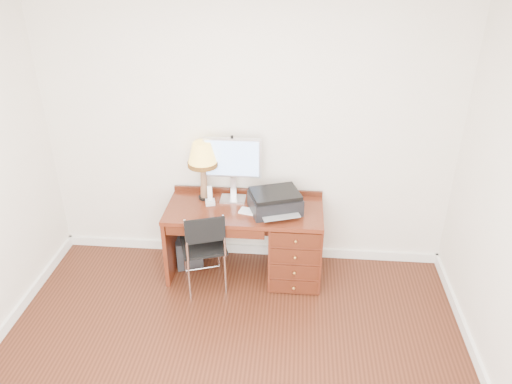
# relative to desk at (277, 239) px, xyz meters

# --- Properties ---
(ground) EXTENTS (4.00, 4.00, 0.00)m
(ground) POSITION_rel_desk_xyz_m (-0.32, -1.40, -0.41)
(ground) COLOR #34160B
(ground) RESTS_ON ground
(room_shell) EXTENTS (4.00, 4.00, 4.00)m
(room_shell) POSITION_rel_desk_xyz_m (-0.32, -0.77, -0.36)
(room_shell) COLOR white
(room_shell) RESTS_ON ground
(desk) EXTENTS (1.50, 0.67, 0.75)m
(desk) POSITION_rel_desk_xyz_m (0.00, 0.00, 0.00)
(desk) COLOR #5A2213
(desk) RESTS_ON ground
(monitor) EXTENTS (0.55, 0.18, 0.64)m
(monitor) POSITION_rel_desk_xyz_m (-0.45, 0.19, 0.74)
(monitor) COLOR silver
(monitor) RESTS_ON desk
(keyboard) EXTENTS (0.41, 0.20, 0.02)m
(keyboard) POSITION_rel_desk_xyz_m (-0.17, -0.10, 0.34)
(keyboard) COLOR white
(keyboard) RESTS_ON desk
(mouse_pad) EXTENTS (0.21, 0.21, 0.04)m
(mouse_pad) POSITION_rel_desk_xyz_m (-0.08, -0.04, 0.35)
(mouse_pad) COLOR black
(mouse_pad) RESTS_ON desk
(printer) EXTENTS (0.55, 0.49, 0.20)m
(printer) POSITION_rel_desk_xyz_m (-0.03, -0.03, 0.44)
(printer) COLOR black
(printer) RESTS_ON desk
(leg_lamp) EXTENTS (0.29, 0.29, 0.60)m
(leg_lamp) POSITION_rel_desk_xyz_m (-0.74, 0.16, 0.77)
(leg_lamp) COLOR black
(leg_lamp) RESTS_ON desk
(phone) EXTENTS (0.11, 0.11, 0.19)m
(phone) POSITION_rel_desk_xyz_m (-0.66, 0.05, 0.39)
(phone) COLOR white
(phone) RESTS_ON desk
(pen_cup) EXTENTS (0.08, 0.08, 0.10)m
(pen_cup) POSITION_rel_desk_xyz_m (0.11, 0.11, 0.38)
(pen_cup) COLOR black
(pen_cup) RESTS_ON desk
(chair) EXTENTS (0.51, 0.52, 0.86)m
(chair) POSITION_rel_desk_xyz_m (-0.69, -0.30, 0.11)
(chair) COLOR black
(chair) RESTS_ON ground
(equipment_box) EXTENTS (0.33, 0.33, 0.31)m
(equipment_box) POSITION_rel_desk_xyz_m (-0.92, 0.10, -0.26)
(equipment_box) COLOR black
(equipment_box) RESTS_ON ground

